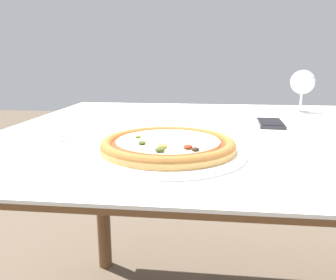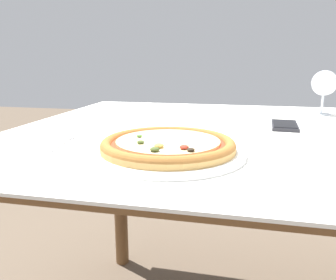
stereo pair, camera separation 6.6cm
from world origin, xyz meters
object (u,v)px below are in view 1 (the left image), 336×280
at_px(pizza_plate, 168,146).
at_px(cell_phone, 270,123).
at_px(dining_table, 248,158).
at_px(wine_glass_far_left, 302,83).
at_px(fork, 57,143).

xyz_separation_m(pizza_plate, cell_phone, (0.27, 0.34, -0.01)).
distance_m(dining_table, wine_glass_far_left, 0.44).
relative_size(wine_glass_far_left, cell_phone, 1.03).
bearing_deg(dining_table, fork, -154.04).
height_order(pizza_plate, fork, pizza_plate).
xyz_separation_m(wine_glass_far_left, cell_phone, (-0.15, -0.26, -0.10)).
bearing_deg(fork, cell_phone, 28.99).
relative_size(fork, wine_glass_far_left, 1.11).
height_order(pizza_plate, cell_phone, pizza_plate).
bearing_deg(pizza_plate, cell_phone, 52.09).
bearing_deg(fork, pizza_plate, -11.09).
bearing_deg(dining_table, cell_phone, 44.97).
bearing_deg(pizza_plate, dining_table, 54.14).
distance_m(wine_glass_far_left, cell_phone, 0.32).
height_order(fork, wine_glass_far_left, wine_glass_far_left).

